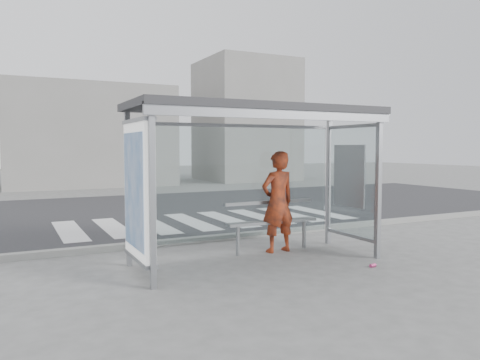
% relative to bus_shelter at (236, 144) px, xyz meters
% --- Properties ---
extents(ground, '(80.00, 80.00, 0.00)m').
position_rel_bus_shelter_xyz_m(ground, '(0.37, -0.06, -1.98)').
color(ground, '#626260').
rests_on(ground, ground).
extents(road, '(30.00, 10.00, 0.01)m').
position_rel_bus_shelter_xyz_m(road, '(0.37, 6.94, -1.98)').
color(road, '#29292C').
rests_on(road, ground).
extents(curb, '(30.00, 0.18, 0.12)m').
position_rel_bus_shelter_xyz_m(curb, '(0.37, 1.89, -1.92)').
color(curb, gray).
rests_on(curb, ground).
extents(crosswalk, '(7.55, 3.00, 0.00)m').
position_rel_bus_shelter_xyz_m(crosswalk, '(1.37, 4.44, -1.98)').
color(crosswalk, silver).
rests_on(crosswalk, ground).
extents(bus_shelter, '(4.25, 1.65, 2.62)m').
position_rel_bus_shelter_xyz_m(bus_shelter, '(0.00, 0.00, 0.00)').
color(bus_shelter, gray).
rests_on(bus_shelter, ground).
extents(building_center, '(8.00, 5.00, 5.00)m').
position_rel_bus_shelter_xyz_m(building_center, '(0.37, 17.94, 0.52)').
color(building_center, gray).
rests_on(building_center, ground).
extents(building_right, '(5.00, 5.00, 7.00)m').
position_rel_bus_shelter_xyz_m(building_right, '(9.37, 17.94, 1.52)').
color(building_right, gray).
rests_on(building_right, ground).
extents(person, '(0.71, 0.49, 1.86)m').
position_rel_bus_shelter_xyz_m(person, '(1.07, 0.44, -1.05)').
color(person, red).
rests_on(person, ground).
extents(bench, '(1.82, 0.23, 0.94)m').
position_rel_bus_shelter_xyz_m(bench, '(0.99, 0.51, -1.43)').
color(bench, gray).
rests_on(bench, ground).
extents(soda_can, '(0.12, 0.08, 0.06)m').
position_rel_bus_shelter_xyz_m(soda_can, '(1.87, -1.21, -1.95)').
color(soda_can, '#DF4185').
rests_on(soda_can, ground).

